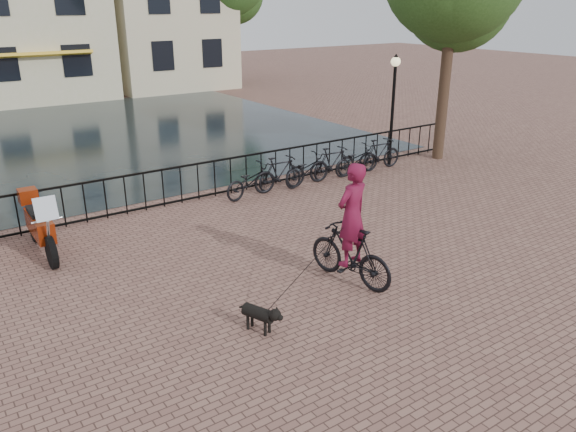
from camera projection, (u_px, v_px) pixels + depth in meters
ground at (396, 343)px, 8.83m from camera, size 100.00×100.00×0.00m
canal_water at (83, 138)px, 22.15m from camera, size 20.00×20.00×0.00m
railing at (181, 185)px, 14.81m from camera, size 20.00×0.05×1.02m
lamp_post at (394, 92)px, 17.64m from camera, size 0.30×0.30×3.45m
cyclist at (351, 231)px, 10.41m from camera, size 0.95×2.08×2.75m
dog at (258, 317)px, 9.07m from camera, size 0.52×0.81×0.52m
motorcycle at (39, 219)px, 11.70m from camera, size 0.53×2.20×1.57m
parked_bike_0 at (251, 181)px, 15.32m from camera, size 1.79×0.89×0.90m
parked_bike_1 at (280, 174)px, 15.80m from camera, size 1.68×0.54×1.00m
parked_bike_2 at (307, 170)px, 16.32m from camera, size 1.78×0.84×0.90m
parked_bike_3 at (333, 163)px, 16.81m from camera, size 1.68×0.54×1.00m
parked_bike_4 at (357, 160)px, 17.33m from camera, size 1.73×0.63×0.90m
parked_bike_5 at (379, 154)px, 17.81m from camera, size 1.68×0.52×1.00m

